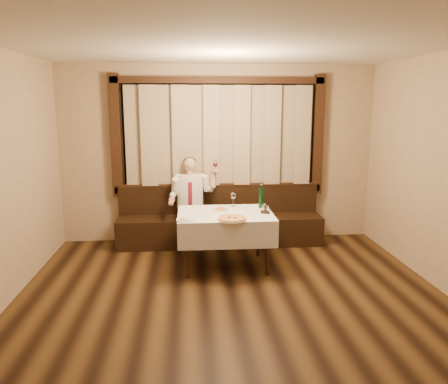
{
  "coord_description": "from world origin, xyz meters",
  "views": [
    {
      "loc": [
        -0.48,
        -3.97,
        2.19
      ],
      "look_at": [
        0.0,
        1.9,
        1.0
      ],
      "focal_mm": 35.0,
      "sensor_mm": 36.0,
      "label": 1
    }
  ],
  "objects": [
    {
      "name": "cruet_caddy",
      "position": [
        0.53,
        1.62,
        0.8
      ],
      "size": [
        0.13,
        0.1,
        0.12
      ],
      "rotation": [
        0.0,
        0.0,
        -0.42
      ],
      "color": "black",
      "rests_on": "dining_table"
    },
    {
      "name": "pasta_red",
      "position": [
        -0.05,
        1.83,
        0.79
      ],
      "size": [
        0.23,
        0.23,
        0.08
      ],
      "rotation": [
        0.0,
        0.0,
        -0.31
      ],
      "color": "white",
      "rests_on": "dining_table"
    },
    {
      "name": "table_wine_glass",
      "position": [
        0.14,
        2.05,
        0.9
      ],
      "size": [
        0.08,
        0.08,
        0.2
      ],
      "rotation": [
        0.0,
        0.0,
        -0.22
      ],
      "color": "white",
      "rests_on": "dining_table"
    },
    {
      "name": "seated_man",
      "position": [
        -0.46,
        2.63,
        0.81
      ],
      "size": [
        0.75,
        0.56,
        1.39
      ],
      "color": "black",
      "rests_on": "ground"
    },
    {
      "name": "pizza",
      "position": [
        0.05,
        1.32,
        0.77
      ],
      "size": [
        0.38,
        0.38,
        0.04
      ],
      "rotation": [
        0.0,
        0.0,
        0.41
      ],
      "color": "white",
      "rests_on": "dining_table"
    },
    {
      "name": "banquette",
      "position": [
        0.0,
        2.72,
        0.31
      ],
      "size": [
        3.2,
        0.61,
        0.94
      ],
      "color": "black",
      "rests_on": "ground"
    },
    {
      "name": "pasta_cream",
      "position": [
        -0.53,
        1.35,
        0.79
      ],
      "size": [
        0.24,
        0.24,
        0.08
      ],
      "rotation": [
        0.0,
        0.0,
        -0.04
      ],
      "color": "white",
      "rests_on": "dining_table"
    },
    {
      "name": "dining_table",
      "position": [
        0.0,
        1.7,
        0.65
      ],
      "size": [
        1.27,
        0.97,
        0.76
      ],
      "color": "black",
      "rests_on": "ground"
    },
    {
      "name": "green_bottle",
      "position": [
        0.53,
        1.96,
        0.9
      ],
      "size": [
        0.07,
        0.07,
        0.33
      ],
      "rotation": [
        0.0,
        0.0,
        0.23
      ],
      "color": "#0E451B",
      "rests_on": "dining_table"
    },
    {
      "name": "room",
      "position": [
        -0.0,
        0.97,
        1.5
      ],
      "size": [
        5.01,
        6.01,
        2.81
      ],
      "color": "black",
      "rests_on": "ground"
    }
  ]
}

